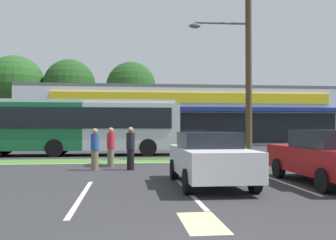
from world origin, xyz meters
The scene contains 18 objects.
grass_median centered at (0.00, 14.00, 0.06)m, with size 56.00×2.20×0.12m, color #427A2D.
curb_lip centered at (0.00, 12.78, 0.06)m, with size 56.00×0.24×0.12m, color #99968C.
parking_stripe_1 centered at (-1.78, 5.69, 0.00)m, with size 0.12×4.80×0.01m, color silver.
parking_stripe_2 centered at (0.90, 6.13, 0.00)m, with size 0.12×4.80×0.01m, color silver.
parking_stripe_3 centered at (4.01, 7.42, 0.00)m, with size 0.12×4.80×0.01m, color silver.
lot_arrow centered at (0.62, 2.88, 0.00)m, with size 0.70×1.60×0.01m, color beige.
storefront_building centered at (5.49, 35.72, 2.77)m, with size 31.94×12.80×5.54m.
tree_left centered at (-14.45, 45.07, 6.83)m, with size 7.41×7.41×10.54m.
tree_mid_left centered at (-7.74, 44.56, 6.90)m, with size 6.38×6.38×10.11m.
tree_mid centered at (-0.10, 43.01, 6.60)m, with size 6.09×6.09×9.67m.
utility_pole centered at (4.96, 13.84, 4.94)m, with size 3.03×2.40×9.20m.
city_bus centered at (-3.74, 19.09, 1.77)m, with size 12.31×2.72×3.25m.
car_0 centered at (5.18, 6.85, 0.81)m, with size 1.99×4.67×1.59m.
car_1 centered at (1.68, 7.07, 0.79)m, with size 1.94×4.40×1.53m.
car_4 centered at (4.40, 25.15, 0.76)m, with size 4.39×2.01×1.47m.
pedestrian_near_bench centered at (-0.54, 11.20, 0.84)m, with size 0.34×0.34×1.67m.
pedestrian_by_pole centered at (-1.92, 11.28, 0.82)m, with size 0.33×0.33×1.62m.
pedestrian_mid centered at (-1.35, 12.47, 0.83)m, with size 0.33×0.33×1.66m.
Camera 1 is at (-0.72, -3.69, 1.68)m, focal length 40.55 mm.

